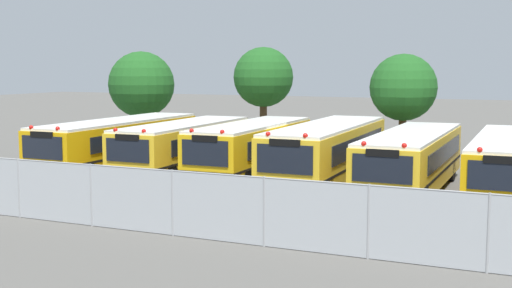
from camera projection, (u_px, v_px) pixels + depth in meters
The scene contains 11 objects.
ground_plane at pixel (289, 182), 28.93m from camera, with size 160.00×160.00×0.00m, color #595651.
school_bus_0 at pixel (119, 142), 32.10m from camera, with size 2.62×10.84×2.59m.
school_bus_1 at pixel (184, 146), 30.78m from camera, with size 2.66×9.51×2.55m.
school_bus_2 at pixel (252, 149), 29.43m from camera, with size 2.60×9.29×2.64m.
school_bus_3 at pixel (328, 152), 27.97m from camera, with size 2.80×10.75×2.73m.
school_bus_4 at pixel (412, 159), 26.46m from camera, with size 2.52×10.48×2.54m.
school_bus_5 at pixel (508, 164), 25.25m from camera, with size 2.65×10.67×2.50m.
tree_0 at pixel (141, 83), 40.37m from camera, with size 4.00×4.00×5.93m.
tree_1 at pixel (263, 77), 37.77m from camera, with size 3.40×3.40×6.12m.
tree_2 at pixel (401, 88), 33.69m from camera, with size 3.44×3.40×5.66m.
chainlink_fence at pixel (172, 202), 19.65m from camera, with size 23.70×0.07×1.99m.
Camera 1 is at (10.29, -26.67, 5.00)m, focal length 46.67 mm.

